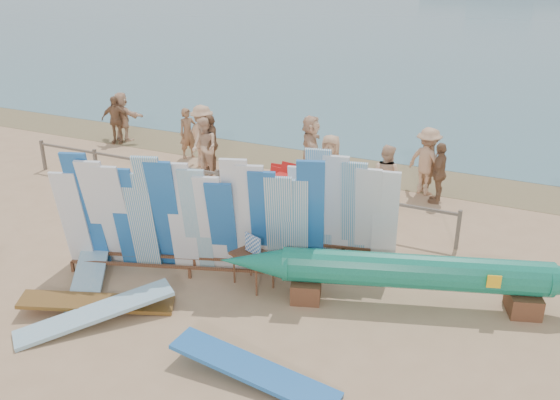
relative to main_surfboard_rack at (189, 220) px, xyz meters
The scene contains 26 objects.
ground 1.87m from the main_surfboard_rack, 165.06° to the left, with size 160.00×160.00×0.00m, color tan.
wet_sand_strip 7.79m from the main_surfboard_rack, 100.55° to the left, with size 40.00×2.60×0.01m, color olive.
fence 3.70m from the main_surfboard_rack, 112.69° to the left, with size 12.08×0.08×0.90m.
main_surfboard_rack is the anchor object (origin of this frame).
side_surfboard_rack 3.07m from the main_surfboard_rack, 34.42° to the left, with size 2.26×1.01×2.52m.
outrigger_canoe 4.36m from the main_surfboard_rack, ahead, with size 6.93×2.80×1.01m.
vendor_table 1.56m from the main_surfboard_rack, ahead, with size 0.96×0.83×1.07m.
flat_board_b 2.53m from the main_surfboard_rack, 103.97° to the right, with size 0.56×2.70×0.07m, color #81B7CE.
flat_board_d 3.71m from the main_surfboard_rack, 41.81° to the right, with size 0.56×2.70×0.07m, color #2465B4.
flat_board_c 2.33m from the main_surfboard_rack, 113.35° to the right, with size 0.56×2.70×0.07m, color brown.
flat_board_a 2.30m from the main_surfboard_rack, 143.31° to the right, with size 0.56×2.70×0.07m, color #81B7CE.
beach_chair_left 4.62m from the main_surfboard_rack, 93.86° to the left, with size 0.51×0.53×0.80m.
beach_chair_right 4.06m from the main_surfboard_rack, 91.31° to the left, with size 0.66×0.68×0.90m.
stroller 3.96m from the main_surfboard_rack, 87.65° to the left, with size 0.66×0.86×1.07m.
beachgoer_3 6.48m from the main_surfboard_rack, 120.10° to the left, with size 1.22×0.51×1.90m, color tan.
beachgoer_11 9.98m from the main_surfboard_rack, 136.73° to the left, with size 1.55×0.50×1.67m, color beige.
beachgoer_4 6.12m from the main_surfboard_rack, 117.69° to the left, with size 1.00×0.43×1.70m, color #8C6042.
beachgoer_2 5.76m from the main_surfboard_rack, 119.40° to the left, with size 0.82×0.40×1.70m, color beige.
beachgoer_10 6.91m from the main_surfboard_rack, 58.15° to the left, with size 0.93×0.40×1.59m, color #8C6042.
beachgoer_1 7.48m from the main_surfboard_rack, 123.99° to the left, with size 0.58×0.32×1.58m, color #8C6042.
beachgoer_9 7.12m from the main_surfboard_rack, 62.99° to the left, with size 1.17×0.48×1.81m, color tan.
beachgoer_extra_1 9.73m from the main_surfboard_rack, 138.29° to the left, with size 0.94×0.41×1.61m, color #8C6042.
beachgoer_6 4.50m from the main_surfboard_rack, 73.71° to the left, with size 0.93×0.44×1.90m, color tan.
beachgoer_5 6.33m from the main_surfboard_rack, 90.77° to the left, with size 1.65×0.53×1.78m, color beige.
beachgoer_8 5.53m from the main_surfboard_rack, 62.84° to the left, with size 0.80×0.39×1.65m, color beige.
beachgoer_7 7.19m from the main_surfboard_rack, 63.10° to the left, with size 0.65×0.36×1.79m, color #8C6042.
Camera 1 is at (7.48, -9.05, 5.90)m, focal length 38.00 mm.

